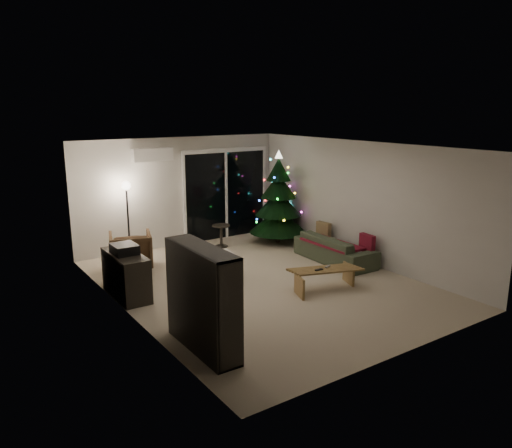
{
  "coord_description": "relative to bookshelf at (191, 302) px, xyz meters",
  "views": [
    {
      "loc": [
        -4.95,
        -7.12,
        3.18
      ],
      "look_at": [
        0.1,
        0.3,
        1.05
      ],
      "focal_mm": 35.0,
      "sensor_mm": 36.0,
      "label": 1
    }
  ],
  "objects": [
    {
      "name": "christmas_tree",
      "position": [
        4.22,
        3.76,
        0.39
      ],
      "size": [
        1.6,
        1.6,
        2.19
      ],
      "primitive_type": "cone",
      "rotation": [
        0.0,
        0.0,
        -0.2
      ],
      "color": "black",
      "rests_on": "floor"
    },
    {
      "name": "coffee_table",
      "position": [
        3.01,
        0.75,
        -0.52
      ],
      "size": [
        1.29,
        0.81,
        0.39
      ],
      "primitive_type": null,
      "rotation": [
        0.0,
        0.0,
        -0.34
      ],
      "color": "#9C7744",
      "rests_on": "floor"
    },
    {
      "name": "room",
      "position": [
        2.71,
        3.14,
        0.31
      ],
      "size": [
        6.5,
        7.51,
        2.6
      ],
      "color": "beige",
      "rests_on": "ground"
    },
    {
      "name": "bookshelf",
      "position": [
        0.0,
        0.0,
        0.0
      ],
      "size": [
        0.52,
        1.45,
        1.42
      ],
      "primitive_type": null,
      "rotation": [
        0.0,
        0.0,
        0.12
      ],
      "color": "black",
      "rests_on": "floor"
    },
    {
      "name": "stereo",
      "position": [
        0.0,
        2.43,
        0.13
      ],
      "size": [
        0.38,
        0.46,
        0.16
      ],
      "primitive_type": "cube",
      "color": "black",
      "rests_on": "media_cabinet"
    },
    {
      "name": "cushion_a",
      "position": [
        4.55,
        2.52,
        -0.21
      ],
      "size": [
        0.14,
        0.37,
        0.37
      ],
      "primitive_type": "cube",
      "rotation": [
        0.0,
        0.0,
        0.09
      ],
      "color": "olive",
      "rests_on": "sofa"
    },
    {
      "name": "remote_b",
      "position": [
        3.11,
        0.8,
        -0.31
      ],
      "size": [
        0.15,
        0.09,
        0.02
      ],
      "primitive_type": "cube",
      "rotation": [
        0.0,
        0.0,
        0.35
      ],
      "color": "slate",
      "rests_on": "coffee_table"
    },
    {
      "name": "side_table",
      "position": [
        2.9,
        4.18,
        -0.45
      ],
      "size": [
        0.54,
        0.54,
        0.52
      ],
      "primitive_type": "cylinder",
      "rotation": [
        0.0,
        0.0,
        -0.4
      ],
      "color": "black",
      "rests_on": "floor"
    },
    {
      "name": "ottoman",
      "position": [
        1.8,
        2.38,
        -0.47
      ],
      "size": [
        0.59,
        0.59,
        0.47
      ],
      "primitive_type": "cube",
      "rotation": [
        0.0,
        0.0,
        -0.15
      ],
      "color": "beige",
      "rests_on": "floor"
    },
    {
      "name": "cushion_b",
      "position": [
        4.55,
        1.22,
        -0.21
      ],
      "size": [
        0.13,
        0.37,
        0.37
      ],
      "primitive_type": "cube",
      "rotation": [
        0.0,
        0.0,
        -0.07
      ],
      "color": "maroon",
      "rests_on": "sofa"
    },
    {
      "name": "sofa_throw",
      "position": [
        4.2,
        1.87,
        -0.31
      ],
      "size": [
        0.59,
        1.37,
        0.05
      ],
      "primitive_type": "cube",
      "color": "maroon",
      "rests_on": "sofa"
    },
    {
      "name": "sofa",
      "position": [
        4.3,
        1.87,
        -0.43
      ],
      "size": [
        0.81,
        1.93,
        0.56
      ],
      "primitive_type": "imported",
      "rotation": [
        0.0,
        0.0,
        1.53
      ],
      "color": "#4D5841",
      "rests_on": "floor"
    },
    {
      "name": "cardboard_box_b",
      "position": [
        1.7,
        2.82,
        -0.57
      ],
      "size": [
        0.46,
        0.38,
        0.28
      ],
      "primitive_type": "cube",
      "rotation": [
        0.0,
        0.0,
        0.22
      ],
      "color": "white",
      "rests_on": "floor"
    },
    {
      "name": "armchair",
      "position": [
        0.6,
        3.81,
        -0.34
      ],
      "size": [
        1.01,
        1.02,
        0.75
      ],
      "primitive_type": "imported",
      "rotation": [
        0.0,
        0.0,
        2.83
      ],
      "color": "#47341F",
      "rests_on": "floor"
    },
    {
      "name": "remote_a",
      "position": [
        2.86,
        0.75,
        -0.31
      ],
      "size": [
        0.15,
        0.05,
        0.02
      ],
      "primitive_type": "cube",
      "color": "black",
      "rests_on": "coffee_table"
    },
    {
      "name": "media_cabinet",
      "position": [
        0.0,
        2.43,
        -0.33
      ],
      "size": [
        0.46,
        1.22,
        0.76
      ],
      "primitive_type": "cube",
      "rotation": [
        0.0,
        0.0,
        -0.01
      ],
      "color": "black",
      "rests_on": "floor"
    },
    {
      "name": "floor_lamp",
      "position": [
        0.85,
        4.56,
        0.08
      ],
      "size": [
        0.25,
        0.25,
        1.58
      ],
      "primitive_type": "cylinder",
      "color": "black",
      "rests_on": "floor"
    },
    {
      "name": "cardboard_box_a",
      "position": [
        0.8,
        1.72,
        -0.57
      ],
      "size": [
        0.44,
        0.36,
        0.28
      ],
      "primitive_type": "cube",
      "rotation": [
        0.0,
        0.0,
        0.14
      ],
      "color": "white",
      "rests_on": "floor"
    }
  ]
}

